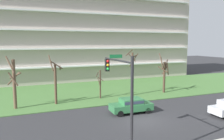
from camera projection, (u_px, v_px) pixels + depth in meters
ground at (144, 120)px, 21.36m from camera, size 160.00×160.00×0.00m
grass_lawn_strip at (97, 91)px, 34.25m from camera, size 80.00×16.00×0.08m
apartment_building at (75, 32)px, 46.61m from camera, size 47.17×14.31×18.81m
tree_far_left at (14, 82)px, 24.60m from camera, size 1.60×1.63×5.95m
tree_left at (55, 81)px, 26.43m from camera, size 1.52×1.32×5.93m
tree_center at (100, 84)px, 29.22m from camera, size 0.96×1.07×3.81m
tree_right at (132, 71)px, 30.87m from camera, size 1.77×1.66×6.38m
tree_far_right at (164, 74)px, 32.60m from camera, size 1.77×1.76×5.81m
sedan_green_near_left at (131, 105)px, 23.53m from camera, size 4.46×1.94×1.57m
traffic_signal_mast at (122, 89)px, 14.33m from camera, size 0.90×4.46×6.60m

